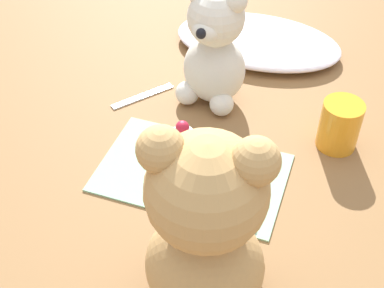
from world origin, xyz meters
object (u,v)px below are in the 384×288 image
teaspoon (143,96)px  juice_glass (340,125)px  teddy_bear_cream (214,50)px  cupcake_near_tan_bear (239,184)px  teddy_bear_tan (206,233)px  cupcake_near_cream_bear (183,149)px

teaspoon → juice_glass: bearing=-53.9°
teddy_bear_cream → cupcake_near_tan_bear: bearing=-55.9°
teddy_bear_tan → cupcake_near_tan_bear: teddy_bear_tan is taller
cupcake_near_cream_bear → teaspoon: cupcake_near_cream_bear is taller
cupcake_near_cream_bear → teddy_bear_tan: bearing=-63.7°
cupcake_near_cream_bear → juice_glass: 0.23m
cupcake_near_cream_bear → juice_glass: cupcake_near_cream_bear is taller
teddy_bear_tan → teddy_bear_cream: bearing=-83.1°
teddy_bear_cream → cupcake_near_cream_bear: 0.17m
cupcake_near_tan_bear → teddy_bear_tan: bearing=-88.0°
teddy_bear_cream → teddy_bear_tan: (0.10, -0.35, 0.03)m
teaspoon → cupcake_near_tan_bear: bearing=-90.0°
juice_glass → cupcake_near_tan_bear: bearing=-125.5°
teddy_bear_tan → cupcake_near_cream_bear: size_ratio=3.37×
teddy_bear_cream → cupcake_near_cream_bear: teddy_bear_cream is taller
teddy_bear_cream → teaspoon: teddy_bear_cream is taller
cupcake_near_cream_bear → cupcake_near_tan_bear: 0.10m
teddy_bear_cream → teaspoon: 0.14m
juice_glass → teaspoon: size_ratio=0.68×
teddy_bear_cream → teddy_bear_tan: 0.37m
cupcake_near_tan_bear → teaspoon: bearing=142.0°
cupcake_near_tan_bear → teaspoon: size_ratio=0.58×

